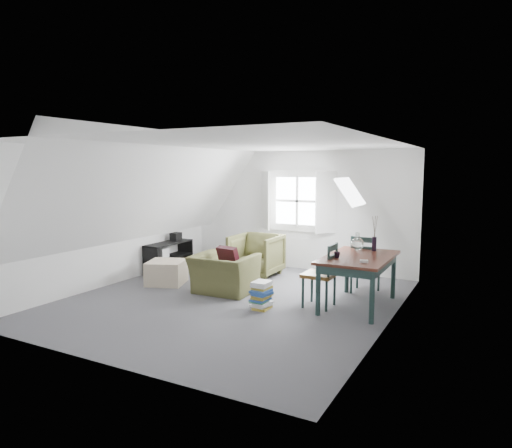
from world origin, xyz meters
The scene contains 24 objects.
floor centered at (0.00, 0.00, 0.00)m, with size 5.50×5.50×0.00m, color #4F4F54.
ceiling centered at (0.00, 0.00, 2.50)m, with size 5.50×5.50×0.00m, color white.
wall_back centered at (0.00, 2.75, 1.25)m, with size 5.00×5.00×0.00m, color silver.
wall_front centered at (0.00, -2.75, 1.25)m, with size 5.00×5.00×0.00m, color silver.
wall_left centered at (-2.50, 0.00, 1.25)m, with size 5.50×5.50×0.00m, color silver.
wall_right centered at (2.50, 0.00, 1.25)m, with size 5.50×5.50×0.00m, color silver.
slope_left centered at (-1.55, 0.00, 1.78)m, with size 5.50×5.50×0.00m, color white.
slope_right centered at (1.55, 0.00, 1.78)m, with size 5.50×5.50×0.00m, color white.
dormer_window centered at (0.00, 2.68, 1.45)m, with size 1.71×0.35×1.30m.
skylight centered at (1.55, 1.30, 1.75)m, with size 0.55×0.75×0.04m, color white.
armchair_near centered at (-0.35, 0.34, 0.00)m, with size 1.02×0.89×0.66m, color #4B4B27.
armchair_far centered at (-0.46, 1.71, 0.00)m, with size 0.89×0.92×0.84m, color #4B4B27.
throw_pillow centered at (-0.35, 0.49, 0.59)m, with size 0.39×0.11×0.39m, color #330D15.
ottoman centered at (-1.62, 0.35, 0.22)m, with size 0.65×0.65×0.43m, color #BDAB90.
dining_table centered at (1.90, 0.65, 0.69)m, with size 0.95×1.59×0.79m.
demijohn centered at (1.75, 1.10, 0.91)m, with size 0.21×0.21×0.29m.
vase_twigs centered at (2.00, 1.20, 0.92)m, with size 0.07×0.08×0.58m.
cup centered at (1.65, 0.35, 0.79)m, with size 0.10×0.10×0.09m, color black.
paper_box centered at (2.10, 0.20, 0.81)m, with size 0.11×0.07×0.04m, color white.
dining_chair_far centered at (1.79, 1.48, 0.52)m, with size 0.47×0.47×1.00m.
dining_chair_near centered at (1.41, 0.35, 0.52)m, with size 0.47×0.47×1.00m.
media_shelf centered at (-2.28, 1.20, 0.27)m, with size 0.39×1.17×0.60m.
electronics_box centered at (-2.28, 1.49, 0.68)m, with size 0.17×0.23×0.19m, color black.
magazine_stack centered at (0.64, -0.17, 0.21)m, with size 0.32×0.38×0.42m.
Camera 1 is at (3.75, -6.18, 2.13)m, focal length 32.00 mm.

